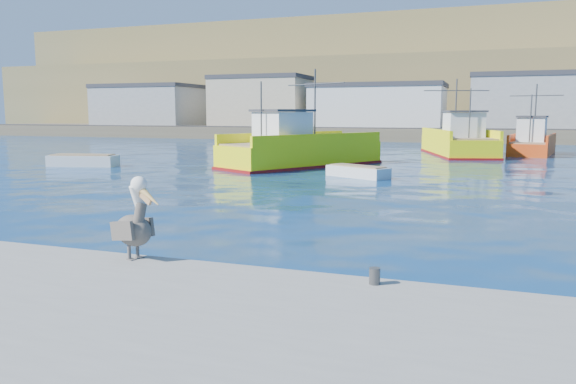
% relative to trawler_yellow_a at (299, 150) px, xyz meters
% --- Properties ---
extents(ground, '(260.00, 260.00, 0.00)m').
position_rel_trawler_yellow_a_xyz_m(ground, '(7.17, -22.84, -1.08)').
color(ground, navy).
rests_on(ground, ground).
extents(dock_bollards, '(36.20, 0.20, 0.30)m').
position_rel_trawler_yellow_a_xyz_m(dock_bollards, '(7.77, -26.24, -0.43)').
color(dock_bollards, '#4C4C4C').
rests_on(dock_bollards, dock).
extents(far_shore, '(200.00, 81.00, 24.00)m').
position_rel_trawler_yellow_a_xyz_m(far_shore, '(7.18, 86.36, 7.90)').
color(far_shore, brown).
rests_on(far_shore, ground).
extents(trawler_yellow_a, '(9.35, 12.44, 6.61)m').
position_rel_trawler_yellow_a_xyz_m(trawler_yellow_a, '(0.00, 0.00, 0.00)').
color(trawler_yellow_a, '#FFF80C').
rests_on(trawler_yellow_a, ground).
extents(trawler_yellow_b, '(7.27, 12.50, 6.58)m').
position_rel_trawler_yellow_a_xyz_m(trawler_yellow_b, '(9.66, 14.13, -0.01)').
color(trawler_yellow_b, '#FFF80C').
rests_on(trawler_yellow_b, ground).
extents(boat_orange, '(4.52, 8.68, 6.08)m').
position_rel_trawler_yellow_a_xyz_m(boat_orange, '(15.62, 16.75, -0.05)').
color(boat_orange, '#DB4111').
rests_on(boat_orange, ground).
extents(skiff_left, '(4.77, 2.57, 0.99)m').
position_rel_trawler_yellow_a_xyz_m(skiff_left, '(-13.74, -4.95, -0.76)').
color(skiff_left, silver).
rests_on(skiff_left, ground).
extents(skiff_mid, '(3.88, 2.87, 0.80)m').
position_rel_trawler_yellow_a_xyz_m(skiff_mid, '(5.21, -5.23, -0.82)').
color(skiff_mid, silver).
rests_on(skiff_mid, ground).
extents(pelican, '(1.41, 0.85, 1.77)m').
position_rel_trawler_yellow_a_xyz_m(pelican, '(5.09, -26.17, 0.18)').
color(pelican, '#595451').
rests_on(pelican, dock).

